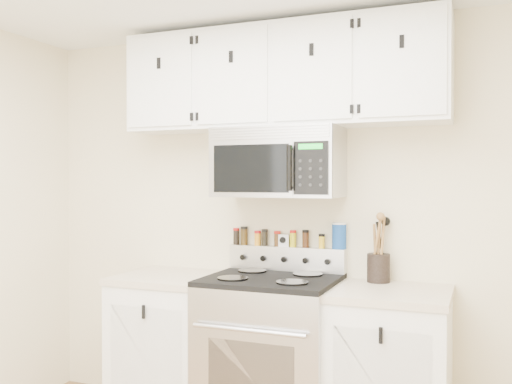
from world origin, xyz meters
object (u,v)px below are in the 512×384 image
range (271,355)px  salt_canister (339,236)px  utensil_crock (379,266)px  microwave (279,163)px

range → salt_canister: size_ratio=6.77×
utensil_crock → salt_canister: 0.30m
range → salt_canister: bearing=39.7°
utensil_crock → range: bearing=-158.5°
range → utensil_crock: (0.59, 0.23, 0.53)m
range → salt_canister: 0.82m
range → microwave: bearing=89.8°
microwave → utensil_crock: size_ratio=1.94×
microwave → utensil_crock: bearing=10.2°
range → salt_canister: salt_canister is taller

